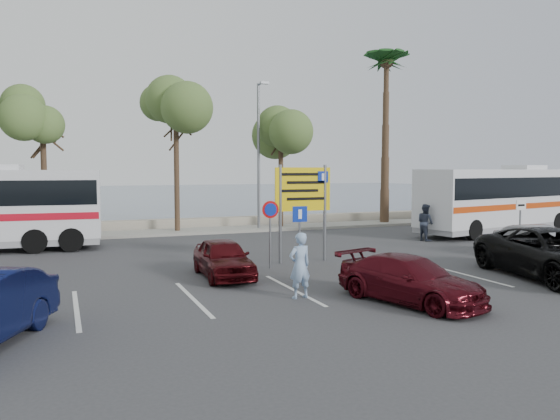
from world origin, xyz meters
name	(u,v)px	position (x,y,z in m)	size (l,w,h in m)	color
ground	(316,280)	(0.00, 0.00, 0.00)	(120.00, 120.00, 0.00)	#363638
kerb_strip	(205,231)	(0.00, 14.00, 0.07)	(44.00, 2.40, 0.15)	gray
seawall	(196,223)	(0.00, 16.00, 0.30)	(48.00, 0.80, 0.60)	#A09580
sea	(120,195)	(0.00, 60.00, 0.01)	(140.00, 140.00, 0.00)	#3D4B62
tree_left	(42,116)	(-8.00, 14.00, 6.00)	(3.20, 3.20, 7.20)	#382619
tree_mid	(176,108)	(-1.50, 14.00, 6.65)	(3.20, 3.20, 8.00)	#382619
tree_right	(281,121)	(4.50, 14.00, 6.17)	(3.20, 3.20, 7.40)	#382619
palm_tree	(387,64)	(11.50, 14.00, 9.87)	(4.80, 4.80, 11.20)	#382619
street_lamp_right	(259,148)	(3.00, 13.52, 4.60)	(0.45, 1.15, 8.01)	slate
direction_sign	(303,197)	(1.00, 3.20, 2.43)	(2.20, 0.12, 3.60)	slate
sign_no_stop	(270,223)	(-0.60, 2.38, 1.58)	(0.60, 0.08, 2.35)	slate
sign_parking	(300,231)	(-0.20, 0.79, 1.47)	(0.50, 0.07, 2.25)	slate
sign_taxi	(520,220)	(9.80, 1.49, 1.42)	(0.50, 0.07, 2.20)	slate
lane_markings	(295,289)	(-1.14, -1.00, 0.00)	(12.02, 4.20, 0.01)	silver
coach_bus_right	(504,201)	(15.00, 7.68, 1.70)	(12.01, 4.91, 3.66)	silver
car_maroon	(410,280)	(1.00, -3.50, 0.60)	(1.68, 4.12, 1.20)	#4B0C14
car_red	(223,258)	(-2.54, 1.50, 0.62)	(1.46, 3.63, 1.24)	#41090D
suv_black	(555,254)	(7.00, -2.65, 0.79)	(2.61, 5.67, 1.58)	black
car_silver_b	(539,242)	(10.00, 0.71, 0.62)	(1.31, 3.76, 1.24)	gray
pedestrian_near	(300,265)	(-1.44, -2.00, 0.88)	(0.64, 0.42, 1.76)	#8CA9CC
pedestrian_far	(425,222)	(8.97, 6.50, 0.89)	(0.86, 0.67, 1.77)	#353D50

